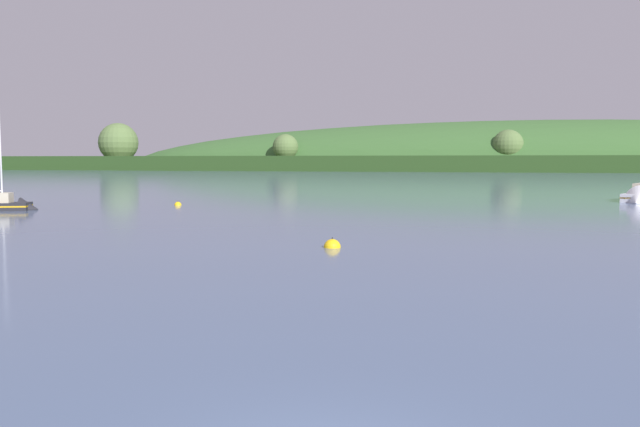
{
  "coord_description": "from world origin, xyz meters",
  "views": [
    {
      "loc": [
        1.78,
        -7.62,
        3.99
      ],
      "look_at": [
        -6.88,
        28.17,
        0.96
      ],
      "focal_mm": 36.77,
      "sensor_mm": 36.0,
      "label": 1
    }
  ],
  "objects": [
    {
      "name": "mooring_buoy_off_fishing_boat",
      "position": [
        -4.64,
        21.27,
        0.0
      ],
      "size": [
        0.78,
        0.78,
        0.86
      ],
      "color": "yellow",
      "rests_on": "ground"
    },
    {
      "name": "sailboat_near_mooring",
      "position": [
        -34.71,
        36.52,
        0.24
      ],
      "size": [
        6.34,
        4.06,
        9.95
      ],
      "rotation": [
        0.0,
        0.0,
        0.38
      ],
      "color": "#232328",
      "rests_on": "ground"
    },
    {
      "name": "mooring_buoy_midchannel",
      "position": [
        -23.87,
        45.2,
        0.0
      ],
      "size": [
        0.62,
        0.62,
        0.7
      ],
      "color": "yellow",
      "rests_on": "ground"
    },
    {
      "name": "far_shoreline_hill",
      "position": [
        19.46,
        242.28,
        0.44
      ],
      "size": [
        414.35,
        84.73,
        36.77
      ],
      "rotation": [
        0.0,
        0.0,
        -0.04
      ],
      "color": "#27431B",
      "rests_on": "ground"
    }
  ]
}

